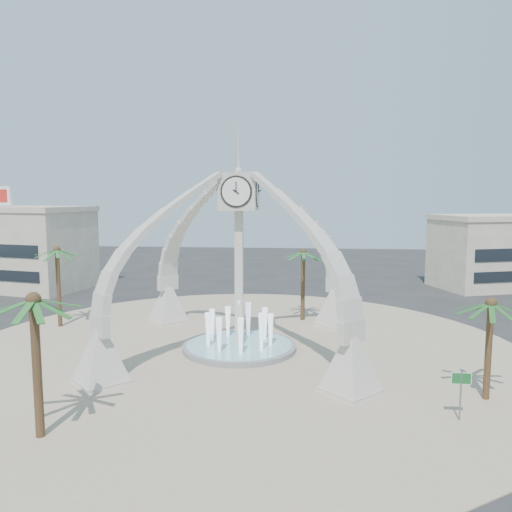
# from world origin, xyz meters

# --- Properties ---
(ground) EXTENTS (140.00, 140.00, 0.00)m
(ground) POSITION_xyz_m (0.00, 0.00, 0.00)
(ground) COLOR #282828
(ground) RESTS_ON ground
(plaza) EXTENTS (40.00, 40.00, 0.06)m
(plaza) POSITION_xyz_m (0.00, 0.00, 0.03)
(plaza) COLOR tan
(plaza) RESTS_ON ground
(clock_tower) EXTENTS (17.94, 17.94, 16.30)m
(clock_tower) POSITION_xyz_m (-0.00, -0.00, 6.49)
(clock_tower) COLOR beige
(clock_tower) RESTS_ON ground
(fountain) EXTENTS (8.00, 8.00, 3.62)m
(fountain) POSITION_xyz_m (0.00, 0.00, 0.29)
(fountain) COLOR gray
(fountain) RESTS_ON ground
(palm_east) EXTENTS (4.66, 4.66, 5.93)m
(palm_east) POSITION_xyz_m (14.17, -7.28, 5.16)
(palm_east) COLOR brown
(palm_east) RESTS_ON ground
(palm_west) EXTENTS (4.71, 4.71, 7.12)m
(palm_west) POSITION_xyz_m (-15.58, 4.73, 6.32)
(palm_west) COLOR brown
(palm_west) RESTS_ON ground
(palm_north) EXTENTS (4.53, 4.53, 6.72)m
(palm_north) POSITION_xyz_m (4.37, 8.92, 5.91)
(palm_north) COLOR brown
(palm_north) RESTS_ON ground
(palm_south) EXTENTS (4.57, 4.57, 7.08)m
(palm_south) POSITION_xyz_m (-7.19, -13.59, 6.20)
(palm_south) COLOR brown
(palm_south) RESTS_ON ground
(street_sign) EXTENTS (0.94, 0.08, 2.57)m
(street_sign) POSITION_xyz_m (11.98, -10.09, 1.83)
(street_sign) COLOR slate
(street_sign) RESTS_ON ground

